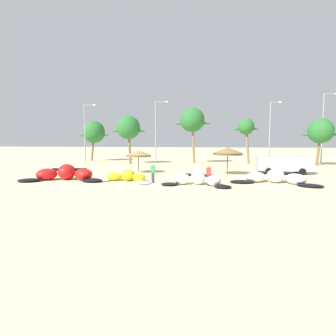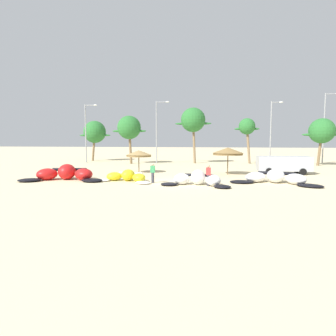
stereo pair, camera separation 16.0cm
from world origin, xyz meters
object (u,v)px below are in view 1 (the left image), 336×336
kite_center (275,178)px  beach_umbrella_middle (228,151)px  palm_left_of_gap (192,120)px  palm_leftmost (94,132)px  beach_umbrella_near_van (138,154)px  lamppost_west_center (157,129)px  parked_van (282,163)px  kite_left_of_center (198,179)px  palm_center_left (246,127)px  kite_left (127,177)px  kite_far_left (65,174)px  palm_center_right (321,131)px  lamppost_east_center (271,130)px  person_by_umbrellas (153,173)px  person_near_kites (209,175)px  palm_left (128,128)px  lamppost_west (86,130)px  lamppost_east (324,125)px

kite_center → beach_umbrella_middle: bearing=123.8°
palm_left_of_gap → palm_leftmost: bearing=171.7°
beach_umbrella_near_van → palm_left_of_gap: 15.71m
beach_umbrella_near_van → lamppost_west_center: lamppost_west_center is taller
parked_van → kite_left_of_center: bearing=-131.1°
kite_center → palm_center_left: (-0.44, 20.79, 5.03)m
kite_left → palm_center_left: 25.31m
kite_far_left → kite_left_of_center: (11.63, -0.94, -0.08)m
parked_van → palm_center_left: (-2.42, 13.62, 4.37)m
palm_left_of_gap → palm_center_right: (17.89, -1.17, -1.79)m
lamppost_west_center → lamppost_east_center: lamppost_west_center is taller
kite_left_of_center → person_by_umbrellas: bearing=171.9°
kite_center → palm_left_of_gap: size_ratio=0.84×
kite_left → parked_van: bearing=29.9°
kite_far_left → beach_umbrella_near_van: beach_umbrella_near_van is taller
palm_center_right → person_near_kites: bearing=-124.8°
kite_far_left → parked_van: 21.48m
palm_left_of_gap → palm_center_left: 8.19m
palm_leftmost → kite_center: bearing=-41.1°
lamppost_west_center → palm_center_right: bearing=1.0°
kite_left_of_center → palm_left: 23.01m
palm_center_right → lamppost_west: bearing=-179.6°
beach_umbrella_middle → person_by_umbrellas: 9.52m
kite_center → lamppost_east: (11.23, 23.13, 5.44)m
palm_left → palm_center_left: palm_left is taller
kite_left_of_center → lamppost_east: 31.16m
kite_left → parked_van: parked_van is taller
kite_far_left → palm_left: 18.93m
palm_left → palm_center_right: palm_left is taller
palm_left → palm_center_left: size_ratio=1.05×
kite_left_of_center → lamppost_east_center: 23.71m
person_near_kites → palm_center_left: palm_center_left is taller
person_by_umbrellas → palm_left_of_gap: bearing=86.5°
lamppost_west → palm_left: bearing=-10.3°
kite_left_of_center → parked_van: parked_van is taller
parked_van → person_near_kites: parked_van is taller
parked_van → person_by_umbrellas: size_ratio=3.31×
kite_left_of_center → kite_center: bearing=19.3°
palm_left → palm_center_left: 17.73m
kite_left_of_center → parked_van: 12.39m
kite_left → parked_van: (14.24, 8.18, 0.72)m
person_by_umbrellas → lamppost_west_center: 20.73m
kite_far_left → palm_center_right: bearing=36.2°
palm_left → lamppost_east_center: lamppost_east_center is taller
parked_van → palm_left_of_gap: 17.32m
beach_umbrella_near_van → lamppost_west: bearing=133.2°
lamppost_east → lamppost_west: bearing=-172.7°
beach_umbrella_middle → lamppost_west: lamppost_west is taller
palm_center_right → palm_left_of_gap: bearing=176.3°
person_near_kites → lamppost_east_center: (8.17, 21.73, 4.23)m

